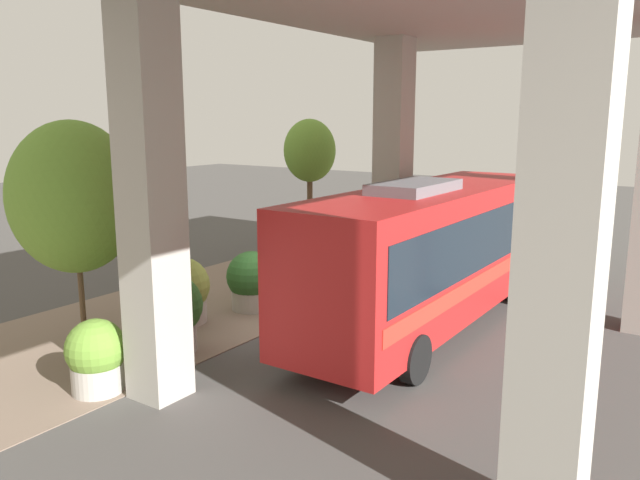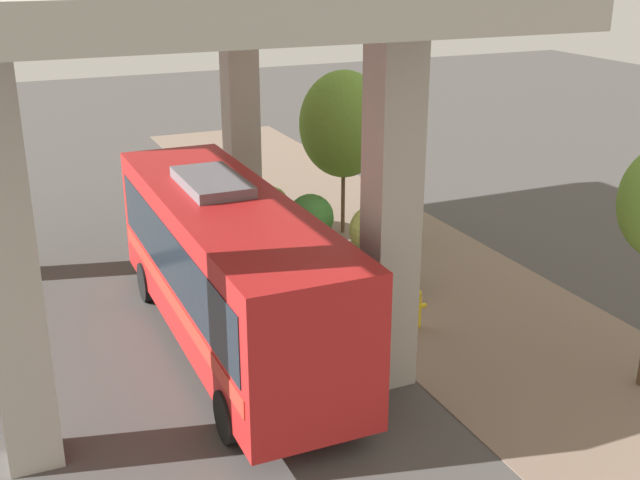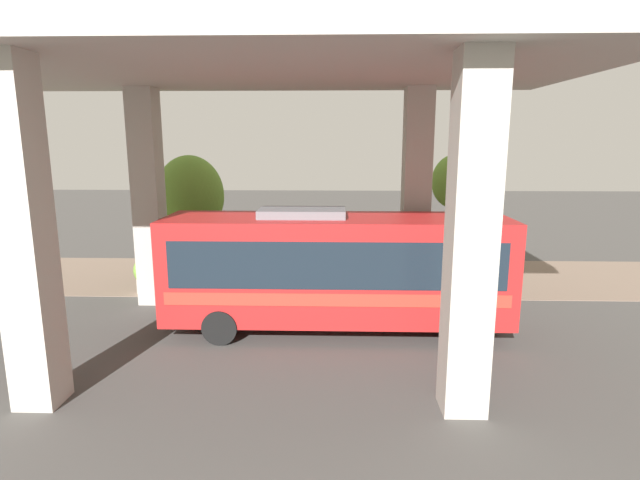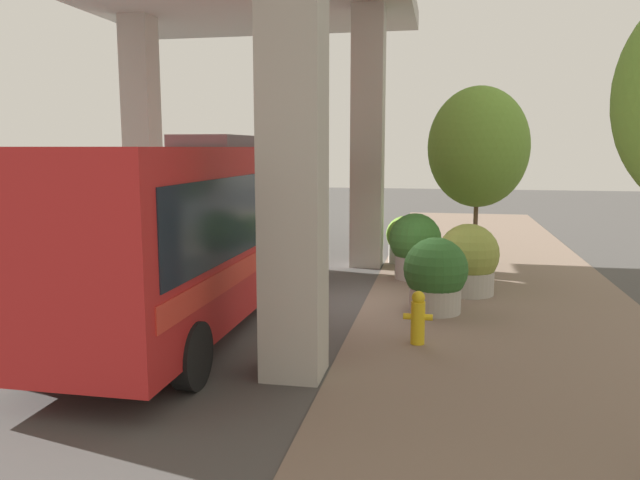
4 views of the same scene
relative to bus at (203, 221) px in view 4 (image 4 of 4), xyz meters
The scene contains 9 objects.
ground_plane 4.08m from the bus, 148.06° to the right, with size 80.00×80.00×0.00m, color #474442.
sidewalk_strip 6.61m from the bus, 162.66° to the right, with size 6.00×40.00×0.02m.
bus is the anchor object (origin of this frame).
fire_hydrant 4.64m from the bus, 169.00° to the left, with size 0.51×0.25×0.97m.
planter_front 6.33m from the bus, 148.49° to the right, with size 1.44×1.44×1.69m.
planter_middle 8.01m from the bus, 117.03° to the right, with size 1.13×1.13×1.43m.
planter_back 6.32m from the bus, 129.91° to the right, with size 1.37×1.37×1.76m.
planter_extra 4.93m from the bus, 162.91° to the right, with size 1.35×1.35×1.61m.
street_tree_near 8.25m from the bus, 133.40° to the right, with size 2.71×2.71×5.10m.
Camera 4 is at (-1.66, 13.50, 3.46)m, focal length 35.00 mm.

